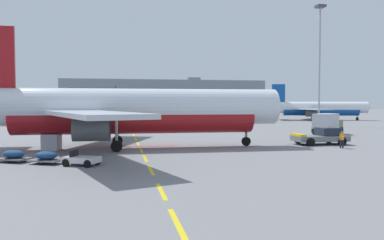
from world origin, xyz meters
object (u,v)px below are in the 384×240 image
pushback_tug (322,136)px  airliner_mid_left (319,108)px  baggage_train (47,157)px  airliner_far_center (119,108)px  ground_crew_worker (342,139)px  fuel_service_truck (327,124)px  uld_cargo_container (51,142)px  airliner_foreground (131,110)px  apron_light_mast_far (320,51)px

pushback_tug → airliner_mid_left: size_ratio=0.22×
baggage_train → airliner_far_center: bearing=85.9°
ground_crew_worker → baggage_train: bearing=-169.7°
pushback_tug → airliner_mid_left: bearing=61.4°
fuel_service_truck → airliner_mid_left: bearing=62.5°
pushback_tug → fuel_service_truck: fuel_service_truck is taller
pushback_tug → fuel_service_truck: size_ratio=0.89×
airliner_far_center → uld_cargo_container: (-6.83, -69.49, -2.42)m
fuel_service_truck → uld_cargo_container: (-36.90, -11.48, -0.85)m
fuel_service_truck → baggage_train: bearing=-149.8°
baggage_train → uld_cargo_container: (-1.13, 9.35, 0.28)m
airliner_foreground → fuel_service_truck: airliner_foreground is taller
baggage_train → uld_cargo_container: 9.42m
airliner_mid_left → airliner_foreground: bearing=-132.7°
airliner_mid_left → baggage_train: size_ratio=3.30×
airliner_mid_left → apron_light_mast_far: (-13.12, -23.76, 12.19)m
airliner_foreground → baggage_train: size_ratio=4.16×
pushback_tug → uld_cargo_container: 29.31m
uld_cargo_container → apron_light_mast_far: 59.80m
fuel_service_truck → uld_cargo_container: bearing=-162.7°
uld_cargo_container → apron_light_mast_far: size_ratio=0.08×
ground_crew_worker → airliner_far_center: bearing=107.1°
airliner_far_center → fuel_service_truck: (30.07, -58.00, -1.57)m
fuel_service_truck → airliner_far_center: bearing=117.4°
airliner_far_center → apron_light_mast_far: apron_light_mast_far is taller
ground_crew_worker → fuel_service_truck: bearing=64.6°
uld_cargo_container → airliner_mid_left: bearing=43.2°
pushback_tug → baggage_train: (-28.17, -8.95, -0.38)m
airliner_far_center → baggage_train: (-5.70, -78.84, -2.69)m
airliner_foreground → pushback_tug: airliner_foreground is taller
baggage_train → apron_light_mast_far: apron_light_mast_far is taller
airliner_foreground → pushback_tug: (21.42, -0.34, -3.05)m
airliner_foreground → apron_light_mast_far: (39.63, 33.31, 11.44)m
apron_light_mast_far → fuel_service_truck: bearing=-116.0°
airliner_foreground → uld_cargo_container: 8.49m
ground_crew_worker → apron_light_mast_far: bearing=64.2°
airliner_far_center → fuel_service_truck: bearing=-62.6°
airliner_mid_left → apron_light_mast_far: bearing=-118.9°
airliner_far_center → ground_crew_worker: (22.62, -73.69, -2.21)m
pushback_tug → apron_light_mast_far: (18.22, 33.65, 14.49)m
pushback_tug → airliner_mid_left: 65.45m
baggage_train → apron_light_mast_far: bearing=42.6°
fuel_service_truck → apron_light_mast_far: 27.84m
airliner_mid_left → airliner_far_center: 55.24m
ground_crew_worker → pushback_tug: bearing=92.2°
fuel_service_truck → baggage_train: fuel_service_truck is taller
uld_cargo_container → fuel_service_truck: bearing=17.3°
uld_cargo_container → airliner_far_center: bearing=84.4°
baggage_train → airliner_mid_left: bearing=48.1°
apron_light_mast_far → pushback_tug: bearing=-118.4°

